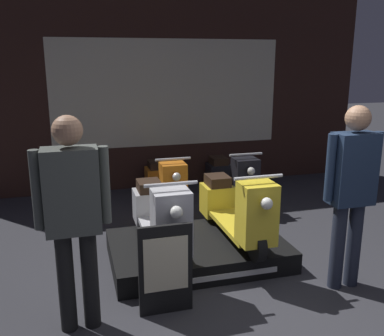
{
  "coord_description": "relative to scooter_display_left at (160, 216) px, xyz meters",
  "views": [
    {
      "loc": [
        -1.52,
        -2.7,
        2.1
      ],
      "look_at": [
        -0.13,
        2.24,
        0.78
      ],
      "focal_mm": 40.0,
      "sensor_mm": 36.0,
      "label": 1
    }
  ],
  "objects": [
    {
      "name": "scooter_backrow_1",
      "position": [
        1.47,
        1.84,
        -0.22
      ],
      "size": [
        0.47,
        1.57,
        0.84
      ],
      "color": "black",
      "rests_on": "ground_plane"
    },
    {
      "name": "person_right_browsing",
      "position": [
        1.59,
        -0.85,
        0.45
      ],
      "size": [
        0.55,
        0.22,
        1.71
      ],
      "color": "#232838",
      "rests_on": "ground_plane"
    },
    {
      "name": "ground_plane",
      "position": [
        0.74,
        -1.3,
        -0.55
      ],
      "size": [
        30.0,
        30.0,
        0.0
      ],
      "primitive_type": "plane",
      "color": "#2D2D33"
    },
    {
      "name": "display_platform",
      "position": [
        0.41,
        0.03,
        -0.44
      ],
      "size": [
        1.82,
        1.18,
        0.22
      ],
      "color": "black",
      "rests_on": "ground_plane"
    },
    {
      "name": "price_sign_board",
      "position": [
        -0.12,
        -0.83,
        -0.15
      ],
      "size": [
        0.45,
        0.04,
        0.79
      ],
      "color": "black",
      "rests_on": "ground_plane"
    },
    {
      "name": "person_left_browsing",
      "position": [
        -0.82,
        -0.85,
        0.45
      ],
      "size": [
        0.57,
        0.23,
        1.71
      ],
      "color": "black",
      "rests_on": "ground_plane"
    },
    {
      "name": "scooter_display_right",
      "position": [
        0.82,
        0.0,
        0.0
      ],
      "size": [
        0.47,
        1.57,
        0.84
      ],
      "color": "black",
      "rests_on": "display_platform"
    },
    {
      "name": "shop_wall_back",
      "position": [
        0.74,
        2.87,
        1.05
      ],
      "size": [
        6.75,
        0.09,
        3.2
      ],
      "color": "#331E19",
      "rests_on": "ground_plane"
    },
    {
      "name": "scooter_backrow_0",
      "position": [
        0.45,
        1.84,
        -0.22
      ],
      "size": [
        0.47,
        1.57,
        0.84
      ],
      "color": "black",
      "rests_on": "ground_plane"
    },
    {
      "name": "scooter_display_left",
      "position": [
        0.0,
        0.0,
        0.0
      ],
      "size": [
        0.47,
        1.57,
        0.84
      ],
      "color": "black",
      "rests_on": "display_platform"
    }
  ]
}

